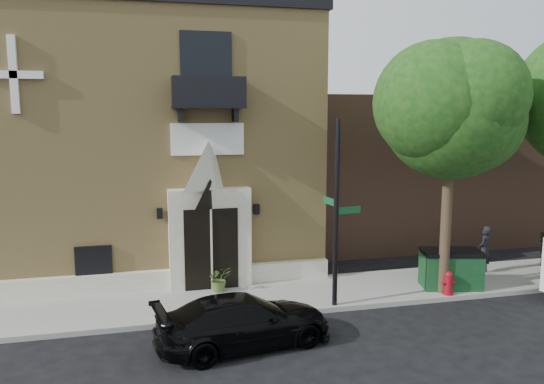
% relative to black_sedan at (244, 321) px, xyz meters
% --- Properties ---
extents(ground, '(120.00, 120.00, 0.00)m').
position_rel_black_sedan_xyz_m(ground, '(0.71, 1.54, -0.64)').
color(ground, black).
rests_on(ground, ground).
extents(sidewalk, '(42.00, 3.00, 0.15)m').
position_rel_black_sedan_xyz_m(sidewalk, '(1.71, 3.04, -0.57)').
color(sidewalk, gray).
rests_on(sidewalk, ground).
extents(church, '(12.20, 11.01, 9.30)m').
position_rel_black_sedan_xyz_m(church, '(-2.27, 9.49, 3.99)').
color(church, tan).
rests_on(church, ground).
extents(neighbour_building, '(18.00, 8.00, 6.40)m').
position_rel_black_sedan_xyz_m(neighbour_building, '(12.71, 10.54, 2.56)').
color(neighbour_building, brown).
rests_on(neighbour_building, ground).
extents(street_tree_left, '(4.97, 4.38, 7.77)m').
position_rel_black_sedan_xyz_m(street_tree_left, '(6.74, 1.89, 5.23)').
color(street_tree_left, '#38281C').
rests_on(street_tree_left, sidewalk).
extents(black_sedan, '(4.65, 2.51, 1.28)m').
position_rel_black_sedan_xyz_m(black_sedan, '(0.00, 0.00, 0.00)').
color(black_sedan, black).
rests_on(black_sedan, ground).
extents(street_sign, '(0.91, 0.86, 5.40)m').
position_rel_black_sedan_xyz_m(street_sign, '(3.04, 1.77, 2.23)').
color(street_sign, black).
rests_on(street_sign, sidewalk).
extents(fire_hydrant, '(0.42, 0.34, 0.74)m').
position_rel_black_sedan_xyz_m(fire_hydrant, '(6.76, 1.76, -0.13)').
color(fire_hydrant, maroon).
rests_on(fire_hydrant, sidewalk).
extents(dumpster, '(2.06, 1.46, 1.22)m').
position_rel_black_sedan_xyz_m(dumpster, '(7.21, 2.36, 0.13)').
color(dumpster, '#0F371D').
rests_on(dumpster, sidewalk).
extents(planter, '(0.82, 0.75, 0.80)m').
position_rel_black_sedan_xyz_m(planter, '(-0.08, 3.74, -0.09)').
color(planter, '#476129').
rests_on(planter, sidewalk).
extents(pedestrian_near, '(0.72, 0.69, 1.66)m').
position_rel_black_sedan_xyz_m(pedestrian_near, '(9.22, 3.49, 0.34)').
color(pedestrian_near, black).
rests_on(pedestrian_near, sidewalk).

